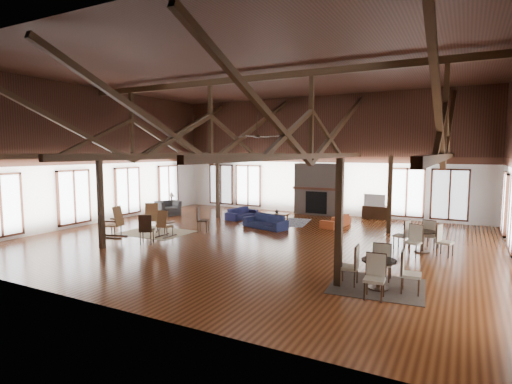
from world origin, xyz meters
The scene contains 30 objects.
floor centered at (0.00, 0.00, 0.00)m, with size 16.00×16.00×0.00m, color brown.
ceiling centered at (0.00, 0.00, 6.00)m, with size 16.00×14.00×0.02m, color black.
wall_back centered at (0.00, 7.00, 3.00)m, with size 16.00×0.02×6.00m, color white.
wall_front centered at (0.00, -7.00, 3.00)m, with size 16.00×0.02×6.00m, color white.
wall_left centered at (-8.00, 0.00, 3.00)m, with size 0.02×14.00×6.00m, color white.
roof_truss centered at (0.00, 0.00, 4.03)m, with size 15.60×14.07×3.14m.
post_grid centered at (0.00, 0.00, 1.52)m, with size 8.16×7.16×3.05m.
fireplace centered at (0.00, 6.67, 1.29)m, with size 2.50×0.69×2.60m.
ceiling_fan centered at (0.50, -1.00, 3.73)m, with size 1.60×1.60×0.75m.
sofa_navy_front centered at (-0.75, 2.15, 0.29)m, with size 1.96×0.77×0.57m, color #161C3F.
sofa_navy_left centered at (-2.84, 3.81, 0.25)m, with size 0.68×1.75×0.51m, color #16183E.
sofa_orange centered at (1.74, 3.91, 0.25)m, with size 0.66×1.70×0.50m, color #9C401E.
coffee_table centered at (-0.93, 3.67, 0.36)m, with size 1.10×0.58×0.42m.
vase centered at (-0.96, 3.73, 0.51)m, with size 0.17×0.17×0.18m, color #B2B2B2.
armchair centered at (-6.63, 2.93, 0.36)m, with size 0.96×1.10×0.71m, color #2F3032.
side_table_lamp centered at (-6.96, 3.61, 0.42)m, with size 0.44×0.44×1.11m.
rocking_chair_a centered at (-4.49, -0.56, 0.55)m, with size 0.87×1.02×1.16m.
rocking_chair_b centered at (-3.33, -1.19, 0.48)m, with size 0.47×0.81×1.02m.
rocking_chair_c centered at (-4.89, -2.08, 0.56)m, with size 1.02×0.71×1.19m.
side_chair_a centered at (-2.72, 0.29, 0.58)m, with size 0.54×0.54×0.99m.
side_chair_b centered at (-3.06, -2.44, 0.61)m, with size 0.61×0.61×1.06m.
cafe_table_near centered at (4.90, -3.27, 0.49)m, with size 1.87×1.87×0.97m.
cafe_table_far centered at (5.46, 0.89, 0.48)m, with size 1.88×1.88×0.96m.
cup_near centered at (4.95, -3.36, 0.74)m, with size 0.11×0.11×0.09m, color #B2B2B2.
cup_far centered at (5.40, 0.80, 0.74)m, with size 0.11×0.11×0.09m, color #B2B2B2.
tv_console centered at (2.85, 6.75, 0.30)m, with size 1.20×0.45×0.60m, color black.
television centered at (2.81, 6.75, 0.89)m, with size 1.01×0.13×0.58m, color #B2B2B2.
rug_tan centered at (-4.17, -0.69, 0.01)m, with size 2.57×2.02×0.01m, color #C9B88B.
rug_navy centered at (-1.03, 3.84, 0.01)m, with size 2.88×2.16×0.01m, color #171E41.
rug_dark centered at (4.85, -3.11, 0.01)m, with size 2.13×1.93×0.01m, color black.
Camera 1 is at (6.60, -12.62, 3.20)m, focal length 28.00 mm.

